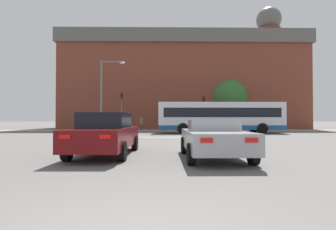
{
  "coord_description": "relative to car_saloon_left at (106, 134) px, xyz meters",
  "views": [
    {
      "loc": [
        0.37,
        -2.32,
        1.3
      ],
      "look_at": [
        0.77,
        24.33,
        1.8
      ],
      "focal_mm": 28.0,
      "sensor_mm": 36.0,
      "label": 1
    }
  ],
  "objects": [
    {
      "name": "street_lamp_junction",
      "position": [
        -3.36,
        14.91,
        3.49
      ],
      "size": [
        2.3,
        0.36,
        6.93
      ],
      "color": "slate",
      "rests_on": "ground_plane"
    },
    {
      "name": "traffic_light_far_left",
      "position": [
        -3.07,
        22.37,
        2.27
      ],
      "size": [
        0.26,
        0.31,
        4.59
      ],
      "color": "slate",
      "rests_on": "ground_plane"
    },
    {
      "name": "car_saloon_left",
      "position": [
        0.0,
        0.0,
        0.0
      ],
      "size": [
        2.03,
        4.92,
        1.56
      ],
      "rotation": [
        0.0,
        0.0,
        -0.02
      ],
      "color": "#600C0F",
      "rests_on": "ground_plane"
    },
    {
      "name": "pedestrian_waiting",
      "position": [
        -0.69,
        23.25,
        0.16
      ],
      "size": [
        0.3,
        0.44,
        1.63
      ],
      "rotation": [
        0.0,
        0.0,
        1.37
      ],
      "color": "#333851",
      "rests_on": "ground_plane"
    },
    {
      "name": "car_roadster_right",
      "position": [
        3.83,
        -0.93,
        -0.12
      ],
      "size": [
        2.02,
        4.29,
        1.3
      ],
      "rotation": [
        0.0,
        0.0,
        -0.0
      ],
      "color": "#9E9EA3",
      "rests_on": "ground_plane"
    },
    {
      "name": "pedestrian_walking_west",
      "position": [
        3.86,
        23.68,
        0.29
      ],
      "size": [
        0.26,
        0.41,
        1.82
      ],
      "rotation": [
        0.0,
        0.0,
        1.63
      ],
      "color": "#333851",
      "rests_on": "ground_plane"
    },
    {
      "name": "bus_crossing_lead",
      "position": [
        7.67,
        15.95,
        0.82
      ],
      "size": [
        12.11,
        2.65,
        3.0
      ],
      "rotation": [
        0.0,
        0.0,
        1.57
      ],
      "color": "silver",
      "rests_on": "ground_plane"
    },
    {
      "name": "brick_civic_building",
      "position": [
        5.3,
        34.05,
        6.46
      ],
      "size": [
        36.46,
        15.88,
        20.39
      ],
      "color": "brown",
      "rests_on": "ground_plane"
    },
    {
      "name": "far_pavement",
      "position": [
        1.79,
        23.21,
        -0.78
      ],
      "size": [
        68.85,
        2.5,
        0.01
      ],
      "primitive_type": "cube",
      "color": "#A09B91",
      "rests_on": "ground_plane"
    },
    {
      "name": "stop_line_strip",
      "position": [
        1.79,
        9.89,
        -0.78
      ],
      "size": [
        7.97,
        0.3,
        0.01
      ],
      "primitive_type": "cube",
      "color": "silver",
      "rests_on": "ground_plane"
    },
    {
      "name": "tree_by_building",
      "position": [
        11.39,
        27.49,
        3.69
      ],
      "size": [
        5.17,
        5.17,
        7.2
      ],
      "color": "#4C3823",
      "rests_on": "ground_plane"
    },
    {
      "name": "pedestrian_walking_east",
      "position": [
        9.66,
        23.61,
        0.18
      ],
      "size": [
        0.4,
        0.24,
        1.66
      ],
      "rotation": [
        0.0,
        0.0,
        6.28
      ],
      "color": "brown",
      "rests_on": "ground_plane"
    },
    {
      "name": "traffic_light_far_right",
      "position": [
        7.02,
        22.29,
        2.07
      ],
      "size": [
        0.26,
        0.31,
        4.25
      ],
      "color": "slate",
      "rests_on": "ground_plane"
    }
  ]
}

